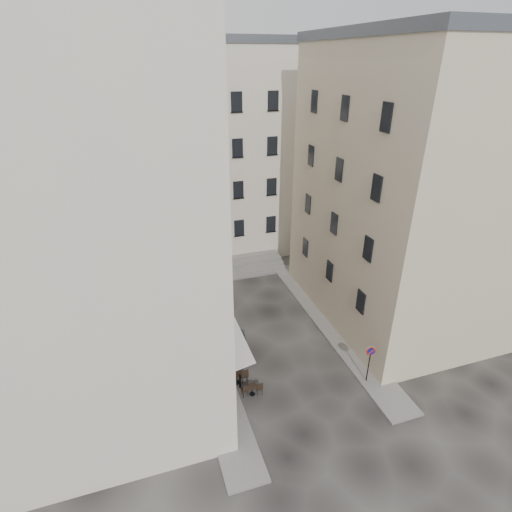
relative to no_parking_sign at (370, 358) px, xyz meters
name	(u,v)px	position (x,y,z in m)	size (l,w,h in m)	color
ground	(286,364)	(-3.90, 2.88, -1.84)	(90.00, 90.00, 0.00)	black
sidewalk_left	(202,339)	(-8.40, 6.88, -1.78)	(2.00, 22.00, 0.12)	slate
sidewalk_right	(329,323)	(0.60, 5.88, -1.78)	(2.00, 18.00, 0.12)	slate
building_left	(74,209)	(-14.40, 5.88, 8.47)	(12.20, 16.20, 20.60)	beige
building_right	(418,188)	(6.60, 6.38, 7.47)	(12.20, 14.20, 18.60)	beige
building_back	(202,152)	(-4.90, 21.88, 7.47)	(18.20, 10.20, 18.60)	beige
cafe_storefront	(213,344)	(-8.22, 3.88, 0.03)	(1.74, 7.30, 3.50)	#42090D
stone_steps	(233,267)	(-3.90, 15.46, -1.44)	(9.00, 3.15, 0.80)	#64615F
bollard_near	(240,380)	(-7.15, 1.88, -1.32)	(0.12, 0.12, 0.98)	black
bollard_mid	(225,343)	(-7.15, 5.38, -1.32)	(0.12, 0.12, 0.98)	black
bollard_far	(213,313)	(-7.15, 8.88, -1.32)	(0.12, 0.12, 0.98)	black
no_parking_sign	(370,358)	(0.00, 0.00, 0.00)	(0.58, 0.19, 2.60)	black
bistro_table_a	(252,389)	(-6.65, 1.16, -1.43)	(1.16, 0.54, 0.81)	black
bistro_table_b	(236,377)	(-7.29, 2.28, -1.34)	(1.40, 0.65, 0.98)	black
bistro_table_c	(230,362)	(-7.28, 3.58, -1.35)	(1.36, 0.64, 0.96)	black
bistro_table_d	(230,342)	(-6.81, 5.51, -1.40)	(1.23, 0.58, 0.86)	black
bistro_table_e	(225,330)	(-6.82, 6.85, -1.37)	(1.30, 0.61, 0.92)	black
pedestrian	(241,342)	(-6.27, 4.60, -0.86)	(0.71, 0.47, 1.96)	black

